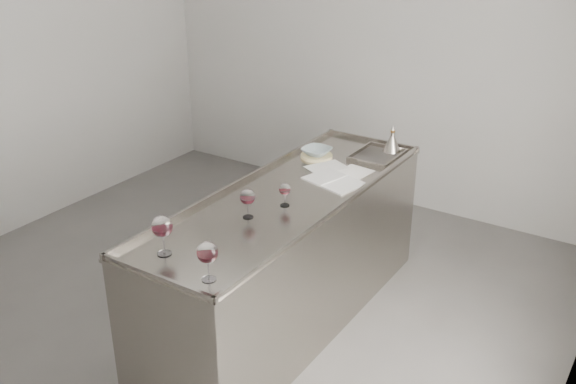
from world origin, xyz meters
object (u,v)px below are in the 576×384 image
Objects in this scene: wine_glass_middle at (248,198)px; wine_glass_right at (207,253)px; wine_funnel at (392,143)px; wine_glass_left at (162,228)px; ceramic_bowl at (317,151)px; counter at (288,259)px; notebook at (334,181)px; wine_glass_small at (285,190)px.

wine_glass_middle is 0.70m from wine_glass_right.
wine_funnel is at bearing 80.74° from wine_glass_middle.
wine_funnel is at bearing 80.35° from wine_glass_left.
wine_glass_right reaches higher than ceramic_bowl.
wine_glass_left is (-0.14, -0.98, 0.62)m from counter.
wine_glass_left is 1.06× the size of wine_glass_right.
notebook is at bearing 93.24° from wine_glass_right.
notebook is 0.74m from wine_funnel.
ceramic_bowl is at bearing 103.43° from wine_glass_right.
wine_glass_left is 1.23× the size of wine_glass_middle.
wine_funnel is (-0.01, 2.13, -0.08)m from wine_glass_right.
notebook is (0.14, 0.34, 0.47)m from counter.
ceramic_bowl reaches higher than counter.
wine_glass_small is 1.23m from wine_funnel.
wine_glass_right reaches higher than counter.
ceramic_bowl is 0.58m from wine_funnel.
wine_glass_left reaches higher than counter.
ceramic_bowl is (-0.33, 0.33, 0.04)m from notebook.
notebook is 2.13× the size of wine_funnel.
counter is 1.17m from wine_glass_left.
wine_glass_right is (0.36, -0.07, -0.01)m from wine_glass_left.
notebook is at bearing 78.12° from wine_glass_left.
counter is at bearing 82.08° from wine_glass_left.
wine_glass_small is (-0.15, 0.91, -0.04)m from wine_glass_right.
wine_glass_right is 1.40m from notebook.
wine_glass_left reaches higher than wine_funnel.
counter is at bearing -97.05° from notebook.
wine_glass_right is at bearing -69.46° from wine_glass_middle.
wine_glass_right is 2.13m from wine_funnel.
ceramic_bowl is (-0.05, 1.65, -0.11)m from wine_glass_left.
wine_glass_right is 0.48× the size of notebook.
wine_glass_right reaches higher than wine_glass_small.
counter is at bearing 101.83° from wine_glass_right.
wine_glass_right reaches higher than wine_glass_middle.
counter is 16.53× the size of wine_glass_small.
ceramic_bowl is at bearing 105.90° from counter.
notebook is (0.08, 0.48, -0.10)m from wine_glass_small.
wine_funnel reaches higher than wine_glass_small.
wine_glass_small reaches higher than ceramic_bowl.
wine_glass_small is 0.34× the size of notebook.
notebook is 0.47m from ceramic_bowl.
counter is 11.78× the size of ceramic_bowl.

